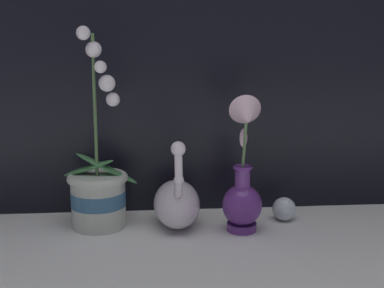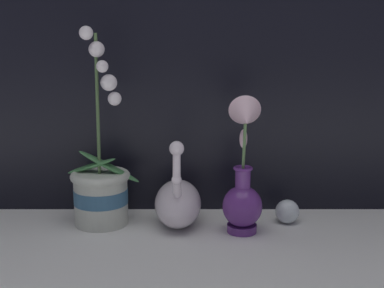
{
  "view_description": "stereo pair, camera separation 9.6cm",
  "coord_description": "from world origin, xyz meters",
  "px_view_note": "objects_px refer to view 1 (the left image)",
  "views": [
    {
      "loc": [
        -0.09,
        -1.12,
        0.47
      ],
      "look_at": [
        0.01,
        0.12,
        0.2
      ],
      "focal_mm": 50.0,
      "sensor_mm": 36.0,
      "label": 1
    },
    {
      "loc": [
        0.01,
        -1.13,
        0.47
      ],
      "look_at": [
        0.01,
        0.12,
        0.2
      ],
      "focal_mm": 50.0,
      "sensor_mm": 36.0,
      "label": 2
    }
  ],
  "objects_px": {
    "orchid_potted_plant": "(98,189)",
    "glass_sphere": "(284,209)",
    "swan_figurine": "(177,201)",
    "blue_vase": "(243,185)"
  },
  "relations": [
    {
      "from": "orchid_potted_plant",
      "to": "blue_vase",
      "type": "xyz_separation_m",
      "value": [
        0.34,
        -0.07,
        0.02
      ]
    },
    {
      "from": "swan_figurine",
      "to": "glass_sphere",
      "type": "relative_size",
      "value": 3.83
    },
    {
      "from": "swan_figurine",
      "to": "glass_sphere",
      "type": "bearing_deg",
      "value": 2.59
    },
    {
      "from": "orchid_potted_plant",
      "to": "glass_sphere",
      "type": "xyz_separation_m",
      "value": [
        0.46,
        0.0,
        -0.06
      ]
    },
    {
      "from": "glass_sphere",
      "to": "swan_figurine",
      "type": "bearing_deg",
      "value": -177.41
    },
    {
      "from": "orchid_potted_plant",
      "to": "swan_figurine",
      "type": "bearing_deg",
      "value": -2.67
    },
    {
      "from": "blue_vase",
      "to": "glass_sphere",
      "type": "distance_m",
      "value": 0.16
    },
    {
      "from": "orchid_potted_plant",
      "to": "blue_vase",
      "type": "distance_m",
      "value": 0.35
    },
    {
      "from": "swan_figurine",
      "to": "blue_vase",
      "type": "xyz_separation_m",
      "value": [
        0.15,
        -0.06,
        0.06
      ]
    },
    {
      "from": "orchid_potted_plant",
      "to": "glass_sphere",
      "type": "relative_size",
      "value": 8.08
    }
  ]
}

